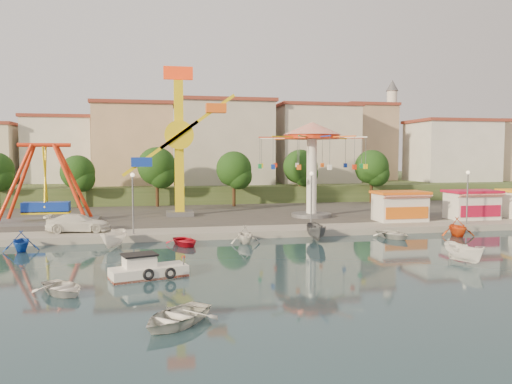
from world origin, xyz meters
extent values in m
plane|color=#152C3B|center=(0.00, 0.00, 0.00)|extent=(200.00, 200.00, 0.00)
cube|color=#9E998E|center=(0.00, 62.00, 0.30)|extent=(200.00, 100.00, 0.60)
cube|color=#4C4944|center=(0.00, 30.00, 0.60)|extent=(90.00, 28.00, 0.01)
cube|color=#384C26|center=(0.00, 67.00, 1.50)|extent=(200.00, 60.00, 3.00)
cube|color=#59595E|center=(-16.93, 21.98, 0.75)|extent=(10.00, 5.00, 0.30)
cube|color=#1334AB|center=(-16.93, 21.98, 2.20)|extent=(4.50, 1.40, 1.00)
cylinder|color=red|center=(-16.93, 21.98, 8.40)|extent=(5.00, 0.40, 0.40)
cube|color=#59595E|center=(-3.52, 25.30, 0.85)|extent=(3.00, 3.00, 0.50)
cube|color=yellow|center=(-3.52, 25.30, 8.10)|extent=(1.00, 1.00, 15.00)
cube|color=red|center=(-3.52, 25.30, 16.40)|extent=(3.20, 0.50, 1.40)
cylinder|color=yellow|center=(-3.52, 24.50, 9.60)|extent=(3.20, 0.50, 3.20)
cube|color=yellow|center=(-1.50, 24.30, 11.07)|extent=(8.29, 0.35, 6.17)
cube|color=#EF5A15|center=(0.52, 24.30, 12.54)|extent=(2.20, 1.20, 1.00)
cylinder|color=#59595E|center=(10.70, 21.52, 0.80)|extent=(4.40, 4.40, 0.40)
cylinder|color=white|center=(10.70, 21.52, 5.10)|extent=(1.10, 1.10, 9.00)
cylinder|color=red|center=(10.70, 21.52, 9.40)|extent=(6.00, 6.00, 0.50)
cone|color=red|center=(10.70, 21.52, 10.30)|extent=(6.40, 6.40, 1.40)
cube|color=white|center=(18.66, 16.50, 2.00)|extent=(5.00, 3.00, 2.80)
cube|color=orange|center=(18.66, 16.50, 3.55)|extent=(5.40, 3.40, 0.25)
cube|color=red|center=(18.66, 14.80, 3.20)|extent=(5.00, 0.77, 0.43)
cube|color=white|center=(26.92, 16.50, 2.00)|extent=(5.00, 3.00, 2.80)
cube|color=#A90D2E|center=(26.92, 16.50, 3.55)|extent=(5.40, 3.40, 0.25)
cube|color=red|center=(26.92, 14.80, 3.20)|extent=(5.00, 0.77, 0.43)
cylinder|color=#59595E|center=(-8.00, 13.00, 3.10)|extent=(0.14, 0.14, 5.00)
cylinder|color=#59595E|center=(8.00, 13.00, 3.10)|extent=(0.14, 0.14, 5.00)
cylinder|color=#59595E|center=(24.00, 13.00, 3.10)|extent=(0.14, 0.14, 5.00)
cylinder|color=#382314|center=(-16.00, 36.24, 2.30)|extent=(0.44, 0.44, 3.40)
sphere|color=black|center=(-16.00, 36.24, 5.22)|extent=(4.35, 4.35, 4.35)
cylinder|color=#382314|center=(-6.00, 35.81, 2.56)|extent=(0.44, 0.44, 3.92)
sphere|color=black|center=(-6.00, 35.81, 5.94)|extent=(5.02, 5.02, 5.02)
cylinder|color=#382314|center=(4.00, 34.36, 2.43)|extent=(0.44, 0.44, 3.66)
sphere|color=black|center=(4.00, 34.36, 5.58)|extent=(4.68, 4.68, 4.68)
cylinder|color=#382314|center=(14.00, 37.35, 2.50)|extent=(0.44, 0.44, 3.80)
sphere|color=black|center=(14.00, 37.35, 5.77)|extent=(4.86, 4.86, 4.86)
cylinder|color=#382314|center=(24.00, 35.54, 2.49)|extent=(0.44, 0.44, 3.77)
sphere|color=black|center=(24.00, 35.54, 5.73)|extent=(4.83, 4.83, 4.83)
cube|color=silver|center=(-21.33, 51.38, 7.32)|extent=(12.33, 9.01, 8.63)
cube|color=tan|center=(-8.19, 51.96, 8.62)|extent=(11.95, 9.28, 11.23)
cube|color=beige|center=(5.60, 48.80, 7.60)|extent=(12.59, 10.50, 9.20)
cube|color=beige|center=(19.07, 52.20, 7.62)|extent=(10.75, 9.23, 9.24)
cube|color=tan|center=(32.37, 50.33, 8.61)|extent=(12.77, 10.96, 11.21)
cube|color=silver|center=(44.15, 48.77, 9.18)|extent=(8.23, 8.98, 12.36)
cube|color=beige|center=(56.03, 53.70, 7.38)|extent=(11.59, 10.93, 8.76)
cylinder|color=silver|center=(36.00, 54.00, 11.00)|extent=(1.80, 1.80, 16.00)
cylinder|color=#59595E|center=(36.00, 54.00, 16.00)|extent=(2.80, 2.80, 0.30)
cone|color=#59595E|center=(36.00, 54.00, 20.00)|extent=(2.20, 2.20, 2.00)
cube|color=white|center=(-6.46, -0.58, 0.27)|extent=(4.84, 2.99, 0.82)
cube|color=red|center=(-6.46, -0.58, 0.07)|extent=(4.84, 2.99, 0.15)
cube|color=white|center=(-7.01, -0.49, 0.95)|extent=(2.13, 1.84, 0.82)
cube|color=black|center=(-7.01, -0.49, 1.41)|extent=(2.36, 2.06, 0.11)
torus|color=black|center=(-6.46, -1.49, 0.41)|extent=(0.71, 0.38, 0.69)
torus|color=black|center=(-5.20, -1.44, 0.41)|extent=(0.71, 0.38, 0.69)
imported|color=silver|center=(-10.90, -3.38, 0.35)|extent=(3.91, 4.15, 0.70)
imported|color=silver|center=(-5.16, -9.47, 0.40)|extent=(4.59, 4.71, 0.80)
imported|color=white|center=(14.75, -0.51, 0.70)|extent=(1.78, 3.74, 1.39)
imported|color=white|center=(-12.85, 15.12, 1.39)|extent=(5.55, 2.51, 1.58)
imported|color=#1546B9|center=(-16.27, 9.80, 0.79)|extent=(3.21, 3.52, 1.59)
imported|color=white|center=(-9.36, 9.80, 0.73)|extent=(2.42, 4.01, 1.45)
imported|color=red|center=(-3.76, 9.80, 0.36)|extent=(3.42, 4.08, 0.72)
imported|color=silver|center=(1.23, 9.80, 0.77)|extent=(2.81, 3.16, 1.53)
imported|color=#55565A|center=(7.48, 9.80, 0.77)|extent=(2.08, 4.18, 1.54)
imported|color=silver|center=(14.65, 9.80, 0.38)|extent=(3.45, 4.22, 0.76)
imported|color=#E94C14|center=(20.92, 9.80, 0.88)|extent=(3.55, 3.89, 1.75)
camera|label=1|loc=(-5.80, -30.93, 7.38)|focal=35.00mm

